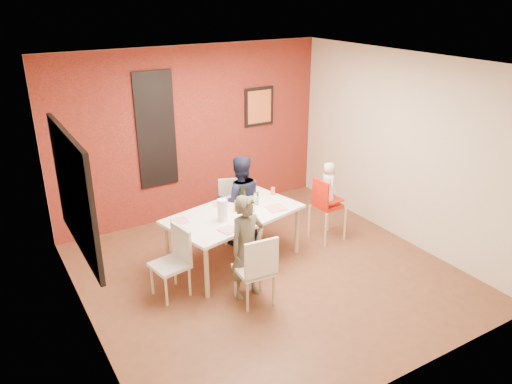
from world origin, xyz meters
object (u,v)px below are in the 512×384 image
dining_table (234,217)px  wine_bottle (243,196)px  chair_left (175,258)px  chair_near (257,267)px  paper_towel_roll (222,210)px  child_near (247,247)px  high_chair (326,204)px  child_far (240,201)px  chair_far (234,206)px  toddler (328,184)px

dining_table → wine_bottle: wine_bottle is taller
chair_left → chair_near: bearing=34.9°
dining_table → chair_near: (-0.24, -1.01, -0.17)m
chair_near → chair_left: 1.02m
dining_table → paper_towel_roll: 0.34m
dining_table → child_near: child_near is taller
chair_near → wine_bottle: wine_bottle is taller
high_chair → dining_table: bearing=83.4°
chair_near → paper_towel_roll: paper_towel_roll is taller
child_near → child_far: (0.57, 1.19, 0.03)m
chair_left → high_chair: (2.42, 0.18, 0.09)m
child_far → paper_towel_roll: (-0.56, -0.56, 0.21)m
high_chair → paper_towel_roll: size_ratio=3.33×
paper_towel_roll → dining_table: bearing=29.6°
chair_near → child_far: (0.57, 1.43, 0.17)m
chair_left → child_near: (0.73, -0.48, 0.16)m
chair_near → high_chair: 1.93m
chair_near → chair_far: chair_near is taller
wine_bottle → paper_towel_roll: paper_towel_roll is taller
toddler → wine_bottle: 1.29m
child_near → toddler: bearing=15.5°
chair_far → high_chair: (1.10, -0.77, 0.08)m
chair_near → chair_far: 1.77m
chair_left → child_far: child_far is taller
dining_table → toddler: toddler is taller
chair_far → child_near: child_near is taller
child_far → dining_table: bearing=71.3°
child_far → paper_towel_roll: size_ratio=4.68×
chair_far → toddler: size_ratio=1.40×
chair_near → paper_towel_roll: (0.01, 0.87, 0.38)m
child_far → toddler: child_far is taller
wine_bottle → child_near: bearing=-116.4°
child_near → high_chair: bearing=15.7°
chair_near → chair_left: (-0.72, 0.72, -0.02)m
chair_left → toddler: (2.45, 0.19, 0.40)m
chair_near → chair_far: size_ratio=1.01×
child_far → high_chair: bearing=173.6°
chair_left → child_near: 0.89m
high_chair → paper_towel_roll: bearing=88.5°
chair_near → chair_far: bearing=-105.0°
dining_table → chair_left: size_ratio=2.25×
chair_far → toddler: 1.41m
child_near → wine_bottle: bearing=57.9°
toddler → paper_towel_roll: 1.71m
toddler → paper_towel_roll: bearing=100.2°
paper_towel_roll → child_far: bearing=44.9°
high_chair → wine_bottle: bearing=76.5°
child_near → toddler: (1.72, 0.67, 0.24)m
dining_table → child_near: bearing=-107.3°
high_chair → wine_bottle: 1.30m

